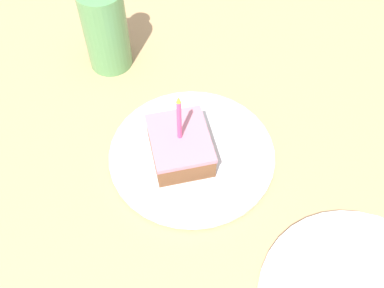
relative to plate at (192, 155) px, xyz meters
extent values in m
cube|color=tan|center=(-0.03, 0.00, -0.03)|extent=(2.40, 2.40, 0.04)
cylinder|color=silver|center=(0.00, 0.00, 0.00)|extent=(0.25, 0.25, 0.01)
cylinder|color=silver|center=(0.00, 0.00, 0.00)|extent=(0.27, 0.27, 0.00)
cube|color=brown|center=(0.02, 0.00, 0.03)|extent=(0.09, 0.11, 0.04)
cube|color=#D17A8C|center=(0.02, 0.00, 0.05)|extent=(0.09, 0.11, 0.01)
cylinder|color=#E04C8C|center=(0.02, 0.00, 0.09)|extent=(0.01, 0.01, 0.08)
cone|color=yellow|center=(0.02, 0.00, 0.14)|extent=(0.01, 0.01, 0.01)
cube|color=#B2B2B7|center=(0.03, 0.07, 0.01)|extent=(0.12, 0.02, 0.01)
cube|color=#B2B2B7|center=(-0.05, 0.07, 0.01)|extent=(0.05, 0.03, 0.01)
cylinder|color=#599959|center=(0.10, -0.25, 0.07)|extent=(0.08, 0.08, 0.16)
camera|label=1|loc=(0.09, 0.41, 0.60)|focal=42.00mm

